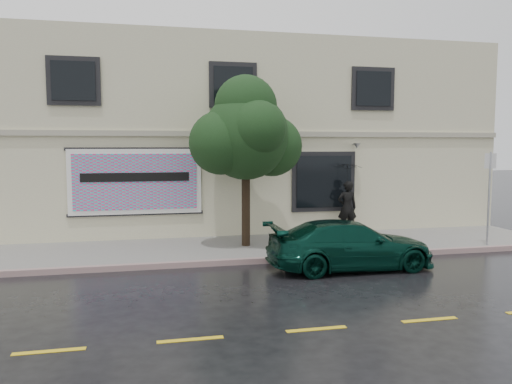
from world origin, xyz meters
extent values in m
plane|color=black|center=(0.00, 0.00, 0.00)|extent=(90.00, 90.00, 0.00)
cube|color=gray|center=(0.00, 3.25, 0.07)|extent=(20.00, 3.50, 0.15)
cube|color=gray|center=(0.00, 1.50, 0.07)|extent=(20.00, 0.18, 0.16)
cube|color=gold|center=(0.00, -3.50, 0.01)|extent=(19.00, 0.12, 0.01)
cube|color=beige|center=(0.00, 9.00, 3.50)|extent=(20.00, 8.00, 7.00)
cube|color=#9E9984|center=(0.00, 4.96, 3.60)|extent=(20.00, 0.12, 0.18)
cube|color=black|center=(3.20, 4.96, 1.95)|extent=(2.30, 0.10, 2.10)
cube|color=black|center=(3.20, 4.90, 1.95)|extent=(2.00, 0.05, 1.80)
cube|color=black|center=(-5.00, 4.90, 5.20)|extent=(1.30, 0.05, 1.20)
cube|color=black|center=(0.00, 4.90, 5.20)|extent=(1.30, 0.05, 1.20)
cube|color=black|center=(5.00, 4.90, 5.20)|extent=(1.30, 0.05, 1.20)
cube|color=white|center=(-3.20, 4.93, 2.05)|extent=(4.20, 0.06, 2.10)
cube|color=#D72F7A|center=(-3.20, 4.89, 2.05)|extent=(3.90, 0.04, 1.80)
cube|color=black|center=(-3.20, 4.96, 1.00)|extent=(4.30, 0.10, 0.10)
cube|color=black|center=(-3.20, 4.96, 3.10)|extent=(4.30, 0.10, 0.10)
cube|color=black|center=(-3.20, 4.86, 2.20)|extent=(3.40, 0.02, 0.28)
imported|color=black|center=(2.29, 0.42, 0.63)|extent=(4.36, 1.94, 1.27)
imported|color=black|center=(3.88, 4.43, 1.07)|extent=(0.71, 0.51, 1.85)
imported|color=black|center=(3.88, 4.43, 2.39)|extent=(1.35, 1.35, 0.78)
cylinder|color=black|center=(0.09, 3.26, 1.33)|extent=(0.26, 0.26, 2.36)
sphere|color=black|center=(0.09, 3.26, 3.49)|extent=(2.62, 2.62, 2.62)
cylinder|color=#9B9DA3|center=(7.38, 1.74, 1.59)|extent=(0.06, 0.06, 2.87)
cube|color=silver|center=(7.38, 1.74, 2.74)|extent=(0.35, 0.10, 0.46)
camera|label=1|loc=(-2.86, -11.54, 3.22)|focal=35.00mm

